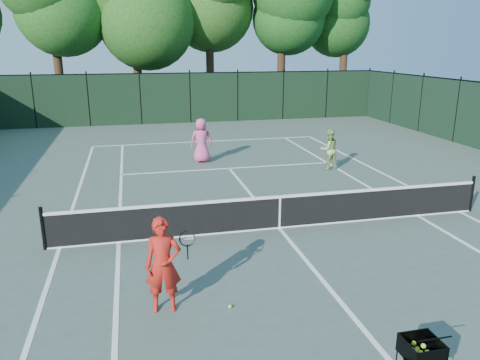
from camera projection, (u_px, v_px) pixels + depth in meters
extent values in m
plane|color=#45544A|center=(279.00, 228.00, 12.34)|extent=(90.00, 90.00, 0.00)
cube|color=white|center=(60.00, 248.00, 11.13)|extent=(0.10, 23.77, 0.01)
cube|color=white|center=(460.00, 212.00, 13.54)|extent=(0.10, 23.77, 0.01)
cube|color=white|center=(119.00, 243.00, 11.43)|extent=(0.10, 23.77, 0.01)
cube|color=white|center=(418.00, 216.00, 13.24)|extent=(0.10, 23.77, 0.01)
cube|color=white|center=(207.00, 141.00, 23.45)|extent=(10.97, 0.10, 0.01)
cube|color=white|center=(229.00, 168.00, 18.32)|extent=(8.23, 0.10, 0.01)
cube|color=white|center=(279.00, 228.00, 12.34)|extent=(0.10, 12.80, 0.01)
cube|color=black|center=(280.00, 212.00, 12.21)|extent=(11.60, 0.03, 0.85)
cube|color=white|center=(280.00, 197.00, 12.09)|extent=(11.60, 0.05, 0.07)
cube|color=white|center=(279.00, 228.00, 12.33)|extent=(11.60, 0.05, 0.04)
cube|color=white|center=(280.00, 212.00, 12.21)|extent=(0.05, 0.04, 0.91)
cylinder|color=black|center=(43.00, 228.00, 10.92)|extent=(0.09, 0.09, 1.06)
cylinder|color=black|center=(472.00, 194.00, 13.46)|extent=(0.09, 0.09, 1.06)
cube|color=black|center=(190.00, 98.00, 28.76)|extent=(24.00, 0.05, 3.00)
cylinder|color=black|center=(60.00, 81.00, 30.50)|extent=(0.56, 0.56, 4.80)
cylinder|color=black|center=(138.00, 84.00, 31.47)|extent=(0.56, 0.56, 4.30)
cylinder|color=black|center=(210.00, 77.00, 32.94)|extent=(0.56, 0.56, 5.00)
cylinder|color=black|center=(281.00, 79.00, 33.43)|extent=(0.56, 0.56, 4.60)
cylinder|color=black|center=(342.00, 79.00, 35.02)|extent=(0.56, 0.56, 4.40)
ellipsoid|color=#134112|center=(347.00, 0.00, 33.49)|extent=(5.80, 5.80, 8.99)
imported|color=red|center=(163.00, 265.00, 8.31)|extent=(0.68, 0.48, 1.77)
cylinder|color=black|center=(188.00, 252.00, 8.69)|extent=(0.03, 0.03, 0.30)
torus|color=black|center=(187.00, 239.00, 8.62)|extent=(0.30, 0.10, 0.30)
imported|color=#CF4980|center=(201.00, 140.00, 19.07)|extent=(0.94, 0.66, 1.82)
imported|color=#90B359|center=(329.00, 149.00, 18.05)|extent=(0.81, 0.66, 1.55)
cube|color=black|center=(422.00, 349.00, 6.21)|extent=(0.62, 0.62, 0.27)
sphere|color=#B7D52B|center=(421.00, 354.00, 6.23)|extent=(0.07, 0.07, 0.07)
sphere|color=#B7D52B|center=(421.00, 354.00, 6.23)|extent=(0.07, 0.07, 0.07)
sphere|color=#B7D52B|center=(421.00, 354.00, 6.23)|extent=(0.07, 0.07, 0.07)
sphere|color=#B7D52B|center=(421.00, 354.00, 6.23)|extent=(0.07, 0.07, 0.07)
sphere|color=#B7D52B|center=(421.00, 354.00, 6.23)|extent=(0.07, 0.07, 0.07)
sphere|color=#B7D52B|center=(421.00, 354.00, 6.23)|extent=(0.07, 0.07, 0.07)
sphere|color=#B7D52B|center=(421.00, 354.00, 6.23)|extent=(0.07, 0.07, 0.07)
sphere|color=#B7D52B|center=(421.00, 354.00, 6.23)|extent=(0.07, 0.07, 0.07)
sphere|color=#B7D52B|center=(421.00, 354.00, 6.23)|extent=(0.07, 0.07, 0.07)
sphere|color=#B7D52B|center=(421.00, 354.00, 6.23)|extent=(0.07, 0.07, 0.07)
sphere|color=#B7D52B|center=(421.00, 354.00, 6.23)|extent=(0.07, 0.07, 0.07)
sphere|color=#B7D52B|center=(421.00, 354.00, 6.23)|extent=(0.07, 0.07, 0.07)
sphere|color=#B7D52B|center=(421.00, 354.00, 6.23)|extent=(0.07, 0.07, 0.07)
sphere|color=#B7D52B|center=(421.00, 354.00, 6.23)|extent=(0.07, 0.07, 0.07)
sphere|color=#B7D52B|center=(421.00, 354.00, 6.23)|extent=(0.07, 0.07, 0.07)
sphere|color=#B7D52B|center=(421.00, 354.00, 6.23)|extent=(0.07, 0.07, 0.07)
sphere|color=#B7D52B|center=(421.00, 354.00, 6.23)|extent=(0.07, 0.07, 0.07)
sphere|color=#B7D52B|center=(421.00, 354.00, 6.23)|extent=(0.07, 0.07, 0.07)
sphere|color=#B7D52B|center=(421.00, 354.00, 6.23)|extent=(0.07, 0.07, 0.07)
sphere|color=#CCDA2C|center=(230.00, 307.00, 8.58)|extent=(0.07, 0.07, 0.07)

